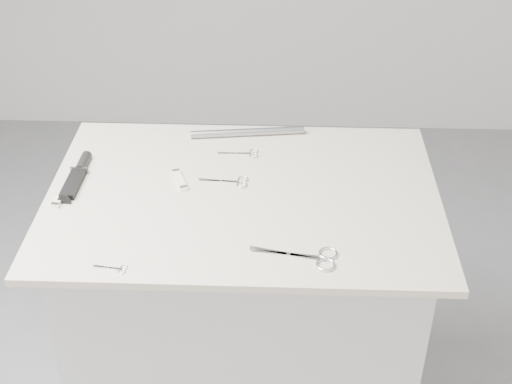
{
  "coord_description": "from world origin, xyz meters",
  "views": [
    {
      "loc": [
        0.09,
        -1.49,
        1.95
      ],
      "look_at": [
        0.03,
        0.01,
        0.92
      ],
      "focal_mm": 50.0,
      "sensor_mm": 36.0,
      "label": 1
    }
  ],
  "objects_px": {
    "embroidery_scissors_a": "(233,182)",
    "metal_rail": "(248,132)",
    "plinth": "(245,325)",
    "tiny_scissors": "(115,269)",
    "sheathed_knife": "(78,174)",
    "pocket_knife_b": "(62,196)",
    "pocket_knife_a": "(180,180)",
    "large_shears": "(313,257)",
    "embroidery_scissors_b": "(246,153)"
  },
  "relations": [
    {
      "from": "sheathed_knife",
      "to": "embroidery_scissors_b",
      "type": "bearing_deg",
      "value": -71.91
    },
    {
      "from": "embroidery_scissors_a",
      "to": "metal_rail",
      "type": "bearing_deg",
      "value": 87.83
    },
    {
      "from": "large_shears",
      "to": "embroidery_scissors_b",
      "type": "relative_size",
      "value": 1.78
    },
    {
      "from": "large_shears",
      "to": "tiny_scissors",
      "type": "distance_m",
      "value": 0.44
    },
    {
      "from": "plinth",
      "to": "tiny_scissors",
      "type": "bearing_deg",
      "value": -131.28
    },
    {
      "from": "embroidery_scissors_b",
      "to": "sheathed_knife",
      "type": "distance_m",
      "value": 0.46
    },
    {
      "from": "embroidery_scissors_a",
      "to": "tiny_scissors",
      "type": "relative_size",
      "value": 1.67
    },
    {
      "from": "plinth",
      "to": "sheathed_knife",
      "type": "height_order",
      "value": "sheathed_knife"
    },
    {
      "from": "pocket_knife_a",
      "to": "large_shears",
      "type": "bearing_deg",
      "value": -152.38
    },
    {
      "from": "sheathed_knife",
      "to": "metal_rail",
      "type": "xyz_separation_m",
      "value": [
        0.44,
        0.23,
        0.0
      ]
    },
    {
      "from": "large_shears",
      "to": "pocket_knife_a",
      "type": "xyz_separation_m",
      "value": [
        -0.34,
        0.3,
        0.0
      ]
    },
    {
      "from": "pocket_knife_a",
      "to": "embroidery_scissors_a",
      "type": "bearing_deg",
      "value": -110.06
    },
    {
      "from": "embroidery_scissors_b",
      "to": "sheathed_knife",
      "type": "xyz_separation_m",
      "value": [
        -0.44,
        -0.13,
        0.01
      ]
    },
    {
      "from": "embroidery_scissors_b",
      "to": "metal_rail",
      "type": "bearing_deg",
      "value": 88.8
    },
    {
      "from": "embroidery_scissors_b",
      "to": "pocket_knife_a",
      "type": "xyz_separation_m",
      "value": [
        -0.16,
        -0.14,
        0.0
      ]
    },
    {
      "from": "embroidery_scissors_a",
      "to": "metal_rail",
      "type": "xyz_separation_m",
      "value": [
        0.03,
        0.24,
        0.01
      ]
    },
    {
      "from": "plinth",
      "to": "pocket_knife_b",
      "type": "xyz_separation_m",
      "value": [
        -0.46,
        -0.04,
        0.48
      ]
    },
    {
      "from": "pocket_knife_b",
      "to": "metal_rail",
      "type": "height_order",
      "value": "metal_rail"
    },
    {
      "from": "tiny_scissors",
      "to": "pocket_knife_a",
      "type": "distance_m",
      "value": 0.37
    },
    {
      "from": "large_shears",
      "to": "pocket_knife_a",
      "type": "height_order",
      "value": "pocket_knife_a"
    },
    {
      "from": "plinth",
      "to": "large_shears",
      "type": "bearing_deg",
      "value": -55.57
    },
    {
      "from": "large_shears",
      "to": "embroidery_scissors_a",
      "type": "bearing_deg",
      "value": 133.7
    },
    {
      "from": "pocket_knife_a",
      "to": "pocket_knife_b",
      "type": "height_order",
      "value": "same"
    },
    {
      "from": "pocket_knife_b",
      "to": "metal_rail",
      "type": "xyz_separation_m",
      "value": [
        0.45,
        0.33,
        0.0
      ]
    },
    {
      "from": "tiny_scissors",
      "to": "pocket_knife_b",
      "type": "relative_size",
      "value": 0.82
    },
    {
      "from": "pocket_knife_a",
      "to": "pocket_knife_b",
      "type": "distance_m",
      "value": 0.3
    },
    {
      "from": "tiny_scissors",
      "to": "sheathed_knife",
      "type": "relative_size",
      "value": 0.38
    },
    {
      "from": "pocket_knife_a",
      "to": "metal_rail",
      "type": "height_order",
      "value": "metal_rail"
    },
    {
      "from": "embroidery_scissors_a",
      "to": "metal_rail",
      "type": "relative_size",
      "value": 0.4
    },
    {
      "from": "metal_rail",
      "to": "embroidery_scissors_b",
      "type": "bearing_deg",
      "value": -90.24
    },
    {
      "from": "pocket_knife_a",
      "to": "pocket_knife_b",
      "type": "relative_size",
      "value": 0.99
    },
    {
      "from": "sheathed_knife",
      "to": "metal_rail",
      "type": "bearing_deg",
      "value": -60.55
    },
    {
      "from": "plinth",
      "to": "sheathed_knife",
      "type": "distance_m",
      "value": 0.65
    },
    {
      "from": "large_shears",
      "to": "embroidery_scissors_a",
      "type": "distance_m",
      "value": 0.36
    },
    {
      "from": "embroidery_scissors_b",
      "to": "pocket_knife_b",
      "type": "height_order",
      "value": "pocket_knife_b"
    },
    {
      "from": "plinth",
      "to": "pocket_knife_a",
      "type": "relative_size",
      "value": 9.63
    },
    {
      "from": "plinth",
      "to": "pocket_knife_b",
      "type": "bearing_deg",
      "value": -175.3
    },
    {
      "from": "pocket_knife_b",
      "to": "sheathed_knife",
      "type": "bearing_deg",
      "value": -1.04
    },
    {
      "from": "pocket_knife_b",
      "to": "metal_rail",
      "type": "distance_m",
      "value": 0.56
    },
    {
      "from": "sheathed_knife",
      "to": "pocket_knife_b",
      "type": "xyz_separation_m",
      "value": [
        -0.02,
        -0.1,
        -0.0
      ]
    },
    {
      "from": "large_shears",
      "to": "tiny_scissors",
      "type": "bearing_deg",
      "value": -162.91
    },
    {
      "from": "plinth",
      "to": "embroidery_scissors_b",
      "type": "distance_m",
      "value": 0.51
    },
    {
      "from": "tiny_scissors",
      "to": "embroidery_scissors_a",
      "type": "bearing_deg",
      "value": 63.81
    },
    {
      "from": "plinth",
      "to": "embroidery_scissors_a",
      "type": "bearing_deg",
      "value": 119.55
    },
    {
      "from": "tiny_scissors",
      "to": "pocket_knife_b",
      "type": "xyz_separation_m",
      "value": [
        -0.19,
        0.27,
        0.0
      ]
    },
    {
      "from": "plinth",
      "to": "embroidery_scissors_a",
      "type": "relative_size",
      "value": 6.94
    },
    {
      "from": "pocket_knife_a",
      "to": "tiny_scissors",
      "type": "bearing_deg",
      "value": 143.01
    },
    {
      "from": "large_shears",
      "to": "sheathed_knife",
      "type": "xyz_separation_m",
      "value": [
        -0.61,
        0.31,
        0.0
      ]
    },
    {
      "from": "tiny_scissors",
      "to": "pocket_knife_b",
      "type": "height_order",
      "value": "pocket_knife_b"
    },
    {
      "from": "metal_rail",
      "to": "sheathed_knife",
      "type": "bearing_deg",
      "value": -151.97
    }
  ]
}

